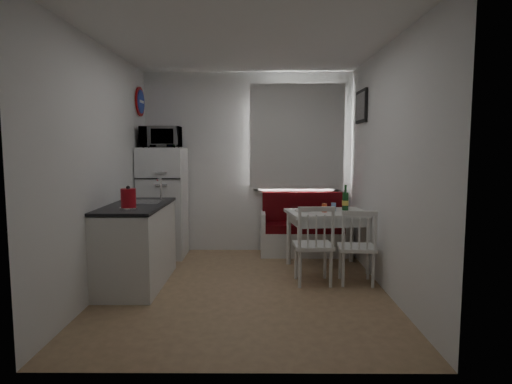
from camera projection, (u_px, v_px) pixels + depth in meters
floor at (245, 288)px, 4.64m from camera, size 3.00×3.50×0.02m
ceiling at (244, 42)px, 4.37m from camera, size 3.00×3.50×0.02m
wall_back at (248, 163)px, 6.24m from camera, size 3.00×0.02×2.60m
wall_front at (235, 183)px, 2.76m from camera, size 3.00×0.02×2.60m
wall_left at (102, 169)px, 4.51m from camera, size 0.02×3.50×2.60m
wall_right at (387, 169)px, 4.49m from camera, size 0.02×3.50×2.60m
window at (296, 140)px, 6.18m from camera, size 1.22×0.06×1.47m
curtain at (297, 137)px, 6.10m from camera, size 1.35×0.02×1.50m
kitchen_counter at (137, 244)px, 4.75m from camera, size 0.62×1.32×1.16m
wall_sign at (141, 102)px, 5.86m from camera, size 0.03×0.40×0.40m
picture_frame at (361, 107)px, 5.51m from camera, size 0.04×0.52×0.42m
bench at (304, 234)px, 6.10m from camera, size 1.23×0.47×0.88m
dining_table at (328, 218)px, 5.33m from camera, size 1.07×0.82×0.73m
chair_left at (314, 237)px, 4.68m from camera, size 0.44×0.42×0.48m
chair_right at (359, 239)px, 4.69m from camera, size 0.43×0.41×0.45m
fridge at (163, 202)px, 5.96m from camera, size 0.61×0.61×1.52m
microwave at (161, 137)px, 5.81m from camera, size 0.52×0.35×0.29m
kettle at (128, 198)px, 4.27m from camera, size 0.18×0.18×0.24m
wine_bottle at (345, 198)px, 5.40m from camera, size 0.08×0.08×0.32m
drinking_glass_orange at (324, 208)px, 5.27m from camera, size 0.06×0.06×0.11m
drinking_glass_blue at (334, 207)px, 5.36m from camera, size 0.06×0.06×0.10m
plate at (303, 210)px, 5.34m from camera, size 0.22×0.22×0.02m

